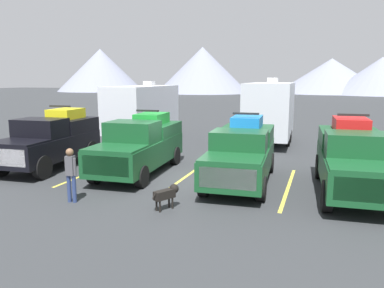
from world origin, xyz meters
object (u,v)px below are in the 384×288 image
Objects in this scene: pickup_truck_d at (354,158)px; pickup_truck_c at (242,152)px; dog at (168,193)px; camper_trailer_b at (270,109)px; camper_trailer_a at (143,108)px; pickup_truck_b at (140,144)px; pickup_truck_a at (52,139)px; person_a at (71,171)px.

pickup_truck_c is at bearing 176.17° from pickup_truck_d.
camper_trailer_b is at bearing 84.33° from dog.
pickup_truck_b is at bearing -64.40° from camper_trailer_a.
pickup_truck_c reaches higher than dog.
camper_trailer_b reaches higher than pickup_truck_a.
pickup_truck_a is 0.91× the size of pickup_truck_c.
pickup_truck_a is at bearing -179.60° from pickup_truck_d.
pickup_truck_a is 8.42m from pickup_truck_c.
pickup_truck_a is at bearing -177.66° from pickup_truck_c.
pickup_truck_c is 0.71× the size of camper_trailer_a.
camper_trailer_a is 9.44× the size of dog.
camper_trailer_a is (-4.13, 8.61, 0.77)m from pickup_truck_b.
pickup_truck_b reaches higher than dog.
camper_trailer_a is at bearing 115.60° from pickup_truck_b.
camper_trailer_a reaches higher than pickup_truck_b.
camper_trailer_a is 8.22m from camper_trailer_b.
pickup_truck_c reaches higher than person_a.
pickup_truck_b is 4.26m from person_a.
camper_trailer_b is 12.95m from dog.
camper_trailer_a is (-8.40, 8.65, 0.80)m from pickup_truck_c.
camper_trailer_b reaches higher than camper_trailer_a.
person_a is (3.85, -12.86, -0.95)m from camper_trailer_a.
pickup_truck_c is 1.00× the size of pickup_truck_d.
person_a is (-4.54, -4.22, -0.15)m from pickup_truck_c.
camper_trailer_a is 4.80× the size of person_a.
camper_trailer_b reaches higher than pickup_truck_d.
camper_trailer_b is 4.32× the size of person_a.
person_a is 3.16m from dog.
camper_trailer_b is 8.50× the size of dog.
camper_trailer_b is at bearing 48.60° from pickup_truck_a.
camper_trailer_a is (0.02, 8.99, 0.72)m from pickup_truck_a.
pickup_truck_c is at bearing 69.08° from dog.
pickup_truck_a reaches higher than dog.
camper_trailer_b is (8.23, 9.34, 0.83)m from pickup_truck_a.
camper_trailer_a is at bearing 89.89° from pickup_truck_a.
dog is (3.09, 0.42, -0.51)m from person_a.
pickup_truck_b is at bearing 86.34° from person_a.
pickup_truck_a is 12.48m from camper_trailer_b.
pickup_truck_b is 0.70× the size of camper_trailer_a.
person_a is at bearing -73.32° from camper_trailer_a.
pickup_truck_c is at bearing -0.50° from pickup_truck_b.
pickup_truck_d reaches higher than pickup_truck_b.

